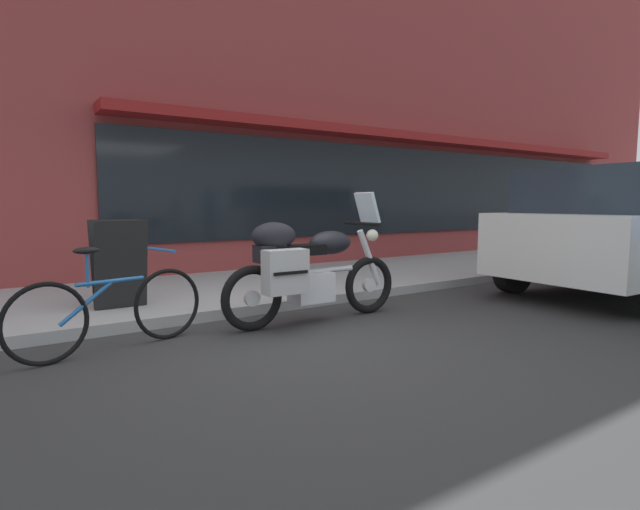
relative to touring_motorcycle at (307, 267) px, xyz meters
name	(u,v)px	position (x,y,z in m)	size (l,w,h in m)	color
ground_plane	(306,340)	(-0.35, -0.54, -0.61)	(80.00, 80.00, 0.00)	#2E2E2E
storefront_building	(424,90)	(5.46, 3.71, 3.19)	(19.62, 0.90, 7.78)	brown
sidewalk_curb	(564,254)	(8.65, 2.10, -0.55)	(30.00, 2.91, 0.12)	#9A9A9A
touring_motorcycle	(307,267)	(0.00, 0.00, 0.00)	(2.17, 0.65, 1.41)	black
parked_bicycle	(111,309)	(-1.94, 0.11, -0.24)	(1.70, 0.56, 0.93)	black
parked_minivan	(639,229)	(4.88, -1.12, 0.31)	(4.66, 2.28, 1.73)	silver
sandwich_board_sign	(119,264)	(-1.60, 1.38, 0.00)	(0.55, 0.42, 0.98)	black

